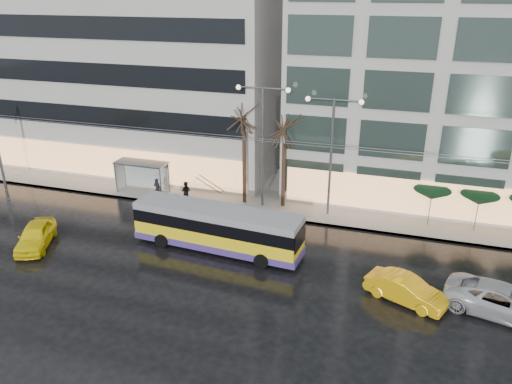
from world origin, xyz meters
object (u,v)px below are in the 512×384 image
at_px(street_lamp_near, 263,131).
at_px(taxi_a, 36,236).
at_px(trolleybus, 217,229).
at_px(bus_shelter, 139,169).

relative_size(street_lamp_near, taxi_a, 2.04).
xyz_separation_m(street_lamp_near, taxi_a, (-12.16, -10.29, -5.24)).
bearing_deg(trolleybus, street_lamp_near, 83.25).
distance_m(bus_shelter, street_lamp_near, 11.14).
height_order(trolleybus, bus_shelter, trolleybus).
xyz_separation_m(bus_shelter, taxi_a, (-1.77, -10.17, -1.21)).
height_order(street_lamp_near, taxi_a, street_lamp_near).
relative_size(trolleybus, bus_shelter, 2.64).
xyz_separation_m(trolleybus, taxi_a, (-11.31, -3.18, -0.62)).
bearing_deg(bus_shelter, taxi_a, -99.88).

